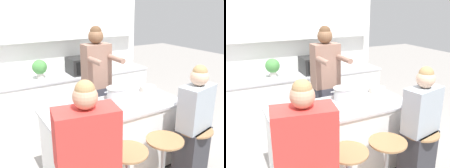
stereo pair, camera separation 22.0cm
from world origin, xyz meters
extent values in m
cube|color=silver|center=(0.00, 1.92, 1.35)|extent=(3.23, 0.06, 2.70)
cube|color=white|center=(0.00, 1.81, 1.83)|extent=(2.97, 0.16, 0.75)
cube|color=white|center=(0.00, 1.57, 0.43)|extent=(2.97, 0.60, 0.86)
cube|color=#BCBCC1|center=(0.00, 1.57, 0.87)|extent=(3.00, 0.63, 0.03)
cube|color=black|center=(0.00, 0.00, 0.03)|extent=(1.57, 0.60, 0.06)
cube|color=white|center=(0.00, 0.00, 0.46)|extent=(1.65, 0.68, 0.80)
cube|color=#BCBCC1|center=(0.00, 0.00, 0.87)|extent=(1.69, 0.72, 0.03)
cylinder|color=#997047|center=(-0.68, -0.63, 0.68)|extent=(0.40, 0.40, 0.02)
cylinder|color=#997047|center=(-0.23, -0.60, 0.68)|extent=(0.40, 0.40, 0.02)
cylinder|color=#997047|center=(0.23, -0.63, 0.68)|extent=(0.40, 0.40, 0.02)
cylinder|color=#B7BABC|center=(0.68, -0.63, 0.34)|extent=(0.04, 0.04, 0.65)
cylinder|color=#997047|center=(0.68, -0.63, 0.68)|extent=(0.40, 0.40, 0.02)
cube|color=#383842|center=(0.07, 0.61, 0.47)|extent=(0.31, 0.22, 0.94)
cube|color=#896656|center=(0.07, 0.61, 1.23)|extent=(0.36, 0.22, 0.60)
cylinder|color=#896656|center=(-0.07, 0.33, 1.37)|extent=(0.07, 0.33, 0.07)
cylinder|color=#896656|center=(0.22, 0.33, 1.37)|extent=(0.07, 0.33, 0.07)
sphere|color=brown|center=(0.07, 0.61, 1.63)|extent=(0.20, 0.20, 0.20)
sphere|color=#513823|center=(0.07, 0.61, 1.69)|extent=(0.16, 0.16, 0.16)
cube|color=red|center=(-0.66, -0.61, 0.95)|extent=(0.58, 0.38, 0.54)
sphere|color=tan|center=(-0.66, -0.61, 1.33)|extent=(0.24, 0.24, 0.21)
sphere|color=#A37F51|center=(-0.66, -0.61, 1.38)|extent=(0.19, 0.19, 0.17)
cube|color=#333338|center=(0.68, -0.61, 0.34)|extent=(0.42, 0.33, 0.69)
cube|color=#9EA8B2|center=(0.68, -0.61, 0.94)|extent=(0.46, 0.30, 0.51)
sphere|color=#DBB293|center=(0.68, -0.61, 1.29)|extent=(0.23, 0.23, 0.19)
sphere|color=#A37F51|center=(0.68, -0.61, 1.35)|extent=(0.18, 0.18, 0.16)
cylinder|color=#B7BABC|center=(0.12, 0.17, 0.96)|extent=(0.23, 0.23, 0.15)
cylinder|color=#B7BABC|center=(0.12, 0.17, 1.04)|extent=(0.25, 0.25, 0.01)
cylinder|color=#B7BABC|center=(-0.02, 0.17, 1.01)|extent=(0.05, 0.01, 0.01)
cylinder|color=#B7BABC|center=(0.26, 0.17, 1.01)|extent=(0.05, 0.01, 0.01)
cylinder|color=silver|center=(0.66, 0.21, 0.92)|extent=(0.22, 0.22, 0.07)
cylinder|color=white|center=(-0.24, -0.07, 0.93)|extent=(0.07, 0.07, 0.08)
torus|color=white|center=(-0.19, -0.07, 0.93)|extent=(0.04, 0.01, 0.04)
cylinder|color=#4C7099|center=(-0.57, -0.13, 0.93)|extent=(0.08, 0.08, 0.09)
torus|color=#4C7099|center=(-0.52, -0.13, 0.94)|extent=(0.04, 0.01, 0.04)
ellipsoid|color=yellow|center=(-0.30, 0.08, 0.91)|extent=(0.14, 0.05, 0.06)
ellipsoid|color=yellow|center=(-0.34, 0.12, 0.91)|extent=(0.11, 0.13, 0.06)
ellipsoid|color=yellow|center=(-0.27, 0.12, 0.91)|extent=(0.12, 0.12, 0.06)
cube|color=black|center=(0.30, 1.54, 1.03)|extent=(0.51, 0.40, 0.28)
cube|color=black|center=(0.25, 1.34, 1.03)|extent=(0.31, 0.01, 0.21)
cube|color=black|center=(0.48, 1.34, 1.03)|extent=(0.09, 0.01, 0.22)
cylinder|color=beige|center=(-0.44, 1.57, 0.94)|extent=(0.11, 0.11, 0.09)
sphere|color=#478942|center=(-0.44, 1.57, 1.08)|extent=(0.23, 0.23, 0.23)
camera|label=1|loc=(-1.43, -2.31, 2.03)|focal=40.00mm
camera|label=2|loc=(-1.24, -2.42, 2.03)|focal=40.00mm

